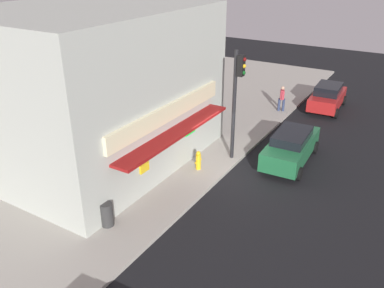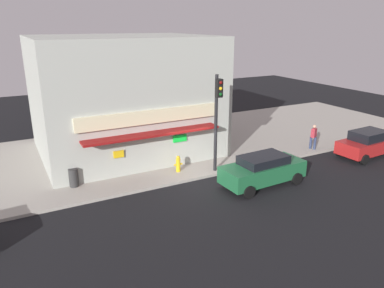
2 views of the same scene
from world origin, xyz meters
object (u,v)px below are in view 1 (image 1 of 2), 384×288
(fire_hydrant, at_px, (198,160))
(potted_plant_by_doorway, at_px, (128,185))
(traffic_light, at_px, (237,92))
(potted_plant_by_window, at_px, (183,145))
(parked_car_red, at_px, (328,97))
(pedestrian, at_px, (282,98))
(trash_can, at_px, (107,214))
(parked_car_green, at_px, (291,146))

(fire_hydrant, xyz_separation_m, potted_plant_by_doorway, (-3.59, 1.24, 0.14))
(traffic_light, distance_m, potted_plant_by_window, 3.90)
(fire_hydrant, relative_size, parked_car_red, 0.22)
(pedestrian, distance_m, parked_car_red, 3.25)
(pedestrian, distance_m, potted_plant_by_doorway, 13.16)
(trash_can, bearing_deg, traffic_light, -12.39)
(trash_can, relative_size, potted_plant_by_doorway, 0.93)
(fire_hydrant, relative_size, pedestrian, 0.56)
(pedestrian, height_order, potted_plant_by_doorway, pedestrian)
(traffic_light, height_order, parked_car_green, traffic_light)
(potted_plant_by_window, bearing_deg, trash_can, -172.97)
(traffic_light, distance_m, parked_car_green, 3.87)
(pedestrian, relative_size, parked_car_red, 0.40)
(traffic_light, bearing_deg, parked_car_green, -61.49)
(trash_can, height_order, potted_plant_by_window, trash_can)
(fire_hydrant, height_order, parked_car_red, parked_car_red)
(pedestrian, xyz_separation_m, potted_plant_by_window, (-8.39, 2.14, -0.43))
(potted_plant_by_doorway, bearing_deg, fire_hydrant, -19.05)
(pedestrian, xyz_separation_m, parked_car_green, (-6.23, -2.71, -0.20))
(potted_plant_by_window, relative_size, parked_car_green, 0.20)
(potted_plant_by_doorway, height_order, parked_car_green, parked_car_green)
(potted_plant_by_doorway, distance_m, potted_plant_by_window, 4.64)
(potted_plant_by_window, bearing_deg, traffic_light, -70.91)
(trash_can, bearing_deg, parked_car_green, -24.98)
(trash_can, distance_m, potted_plant_by_doorway, 1.98)
(pedestrian, height_order, parked_car_green, pedestrian)
(potted_plant_by_window, bearing_deg, parked_car_green, -66.03)
(fire_hydrant, bearing_deg, parked_car_green, -46.34)
(traffic_light, bearing_deg, pedestrian, 2.14)
(fire_hydrant, relative_size, potted_plant_by_doorway, 0.91)
(trash_can, bearing_deg, pedestrian, -5.12)
(potted_plant_by_doorway, bearing_deg, potted_plant_by_window, 3.22)
(pedestrian, bearing_deg, fire_hydrant, 176.11)
(parked_car_green, bearing_deg, trash_can, 155.02)
(trash_can, distance_m, parked_car_green, 9.59)
(fire_hydrant, relative_size, potted_plant_by_window, 1.01)
(parked_car_green, distance_m, parked_car_red, 8.51)
(parked_car_green, height_order, parked_car_red, parked_car_red)
(traffic_light, xyz_separation_m, trash_can, (-7.37, 1.62, -2.94))
(pedestrian, bearing_deg, potted_plant_by_window, 165.68)
(trash_can, xyz_separation_m, pedestrian, (14.92, -1.34, 0.43))
(trash_can, xyz_separation_m, parked_car_green, (8.69, -4.05, 0.23))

